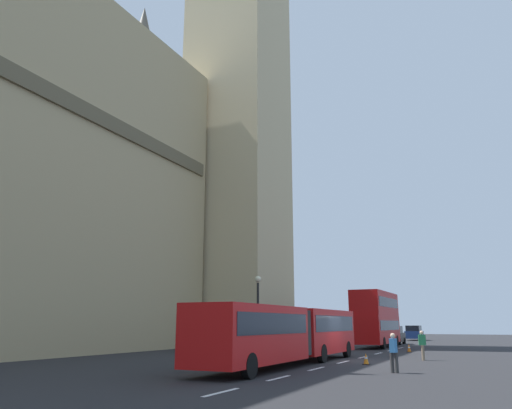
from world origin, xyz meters
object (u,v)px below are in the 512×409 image
at_px(pedestrian_by_kerb, 422,344).
at_px(pedestrian_near_cones, 394,351).
at_px(sedan_lead, 393,335).
at_px(street_lamp, 258,309).
at_px(clock_tower, 239,8).
at_px(double_decker_bus, 376,317).
at_px(traffic_cone_west, 366,359).
at_px(articulated_bus, 289,330).
at_px(traffic_cone_middle, 409,348).
at_px(sedan_trailing, 414,333).

bearing_deg(pedestrian_by_kerb, pedestrian_near_cones, 179.23).
distance_m(sedan_lead, pedestrian_by_kerb, 23.63).
height_order(street_lamp, pedestrian_near_cones, street_lamp).
height_order(clock_tower, double_decker_bus, clock_tower).
distance_m(clock_tower, street_lamp, 39.69).
xyz_separation_m(traffic_cone_west, pedestrian_near_cones, (-4.03, -2.21, 0.63)).
xyz_separation_m(clock_tower, articulated_bus, (-20.55, -13.99, -36.88)).
xyz_separation_m(articulated_bus, street_lamp, (5.70, 4.51, 1.31)).
height_order(traffic_cone_middle, pedestrian_near_cones, pedestrian_near_cones).
relative_size(double_decker_bus, street_lamp, 1.78).
height_order(clock_tower, sedan_lead, clock_tower).
bearing_deg(articulated_bus, sedan_trailing, -0.11).
relative_size(clock_tower, double_decker_bus, 7.81).
bearing_deg(traffic_cone_middle, traffic_cone_west, 179.23).
height_order(clock_tower, traffic_cone_middle, clock_tower).
bearing_deg(articulated_bus, traffic_cone_middle, -13.77).
relative_size(street_lamp, pedestrian_near_cones, 3.12).
distance_m(clock_tower, pedestrian_by_kerb, 44.88).
xyz_separation_m(traffic_cone_middle, pedestrian_near_cones, (-17.12, -2.04, 0.63)).
xyz_separation_m(pedestrian_near_cones, pedestrian_by_kerb, (8.46, -0.11, 0.00)).
bearing_deg(articulated_bus, pedestrian_near_cones, -108.81).
xyz_separation_m(double_decker_bus, sedan_lead, (8.04, 0.04, -1.79)).
distance_m(double_decker_bus, pedestrian_by_kerb, 16.06).
bearing_deg(traffic_cone_west, sedan_trailing, 4.82).
distance_m(traffic_cone_middle, street_lamp, 12.84).
bearing_deg(pedestrian_by_kerb, double_decker_bus, 21.58).
relative_size(double_decker_bus, pedestrian_by_kerb, 5.56).
bearing_deg(articulated_bus, pedestrian_by_kerb, -42.09).
relative_size(articulated_bus, sedan_lead, 3.90).
bearing_deg(traffic_cone_west, double_decker_bus, 10.42).
height_order(traffic_cone_middle, pedestrian_by_kerb, pedestrian_by_kerb).
distance_m(traffic_cone_west, pedestrian_near_cones, 4.64).
height_order(clock_tower, pedestrian_by_kerb, clock_tower).
bearing_deg(clock_tower, traffic_cone_middle, -106.91).
xyz_separation_m(articulated_bus, pedestrian_near_cones, (-1.96, -5.75, -0.83)).
height_order(articulated_bus, sedan_trailing, articulated_bus).
relative_size(sedan_lead, pedestrian_by_kerb, 2.60).
xyz_separation_m(clock_tower, pedestrian_near_cones, (-22.51, -19.75, -37.71)).
xyz_separation_m(articulated_bus, pedestrian_by_kerb, (6.50, -5.87, -0.83)).
relative_size(articulated_bus, traffic_cone_west, 29.56).
height_order(double_decker_bus, traffic_cone_west, double_decker_bus).
bearing_deg(pedestrian_by_kerb, street_lamp, 94.40).
height_order(clock_tower, street_lamp, clock_tower).
height_order(double_decker_bus, pedestrian_by_kerb, double_decker_bus).
bearing_deg(sedan_trailing, traffic_cone_middle, -172.58).
distance_m(clock_tower, traffic_cone_west, 46.03).
bearing_deg(traffic_cone_west, pedestrian_near_cones, -151.19).
bearing_deg(traffic_cone_middle, street_lamp, 139.01).
relative_size(clock_tower, articulated_bus, 4.28).
bearing_deg(traffic_cone_west, pedestrian_by_kerb, -27.72).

